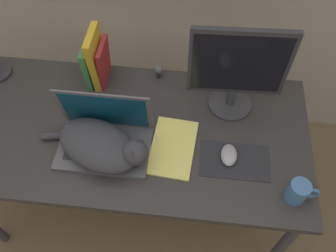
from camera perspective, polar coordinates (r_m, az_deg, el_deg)
desk at (r=1.53m, az=-6.18°, el=-2.03°), size 1.48×0.70×0.73m
laptop at (r=1.40m, az=-10.13°, el=-1.72°), size 0.36×0.23×0.24m
cat at (r=1.36m, az=-10.66°, el=-3.12°), size 0.45×0.32×0.14m
external_monitor at (r=1.40m, az=11.07°, el=8.84°), size 0.38×0.19×0.41m
mousepad at (r=1.40m, az=10.67°, el=-5.47°), size 0.27×0.16×0.00m
computer_mouse at (r=1.39m, az=9.74°, el=-4.60°), size 0.06×0.10×0.03m
book_row at (r=1.58m, az=-11.46°, el=10.32°), size 0.09×0.16×0.26m
notepad at (r=1.41m, az=0.78°, el=-3.41°), size 0.19×0.28×0.01m
webcam at (r=1.61m, az=-1.52°, el=8.92°), size 0.04×0.04×0.07m
mug at (r=1.35m, az=20.22°, el=-9.87°), size 0.11×0.07×0.10m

